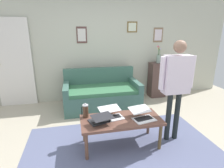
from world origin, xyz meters
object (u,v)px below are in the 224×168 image
at_px(side_shelf, 157,80).
at_px(person_standing, 176,79).
at_px(interior_door, 14,64).
at_px(french_press, 86,111).
at_px(couch, 102,94).
at_px(coffee_table, 121,122).
at_px(laptop_center, 143,116).
at_px(flower_vase, 159,58).
at_px(laptop_right, 100,119).
at_px(laptop_left, 111,115).

relative_size(side_shelf, person_standing, 0.57).
height_order(interior_door, french_press, interior_door).
relative_size(couch, side_shelf, 1.85).
xyz_separation_m(coffee_table, side_shelf, (-1.54, -1.96, 0.05)).
bearing_deg(laptop_center, coffee_table, -9.53).
bearing_deg(coffee_table, interior_door, -46.53).
distance_m(flower_vase, person_standing, 2.07).
relative_size(laptop_right, flower_vase, 0.88).
bearing_deg(laptop_left, laptop_center, 162.79).
height_order(laptop_left, person_standing, person_standing).
bearing_deg(flower_vase, couch, 13.34).
height_order(laptop_right, person_standing, person_standing).
xyz_separation_m(french_press, side_shelf, (-2.07, -1.78, -0.11)).
distance_m(french_press, person_standing, 1.49).
bearing_deg(laptop_center, side_shelf, -121.09).
bearing_deg(french_press, couch, -108.76).
height_order(french_press, side_shelf, side_shelf).
bearing_deg(flower_vase, person_standing, 71.27).
xyz_separation_m(interior_door, flower_vase, (-3.56, 0.17, 0.05)).
height_order(interior_door, couch, interior_door).
xyz_separation_m(laptop_center, laptop_right, (0.66, -0.02, 0.00)).
xyz_separation_m(interior_door, person_standing, (-2.89, 2.14, 0.03)).
height_order(laptop_center, french_press, french_press).
relative_size(interior_door, coffee_table, 1.65).
height_order(coffee_table, laptop_left, laptop_left).
distance_m(laptop_right, person_standing, 1.32).
bearing_deg(laptop_left, flower_vase, -131.93).
relative_size(interior_door, person_standing, 1.25).
height_order(laptop_left, laptop_center, laptop_center).
bearing_deg(coffee_table, laptop_left, -32.97).
bearing_deg(flower_vase, interior_door, -2.79).
height_order(laptop_right, flower_vase, flower_vase).
relative_size(interior_door, flower_vase, 4.56).
relative_size(coffee_table, french_press, 5.22).
height_order(couch, coffee_table, couch).
bearing_deg(laptop_center, couch, -76.88).
height_order(couch, person_standing, person_standing).
bearing_deg(laptop_center, laptop_right, -1.73).
bearing_deg(person_standing, coffee_table, -0.55).
bearing_deg(laptop_right, coffee_table, -173.90).
bearing_deg(side_shelf, interior_door, -2.79).
bearing_deg(person_standing, laptop_right, 1.27).
relative_size(laptop_center, laptop_right, 1.03).
xyz_separation_m(coffee_table, flower_vase, (-1.54, -1.96, 0.66)).
bearing_deg(couch, laptop_center, 103.12).
distance_m(interior_door, laptop_center, 3.25).
bearing_deg(laptop_left, interior_door, -47.32).
relative_size(couch, person_standing, 1.05).
bearing_deg(flower_vase, french_press, 40.69).
xyz_separation_m(interior_door, laptop_right, (-1.69, 2.16, -0.51)).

